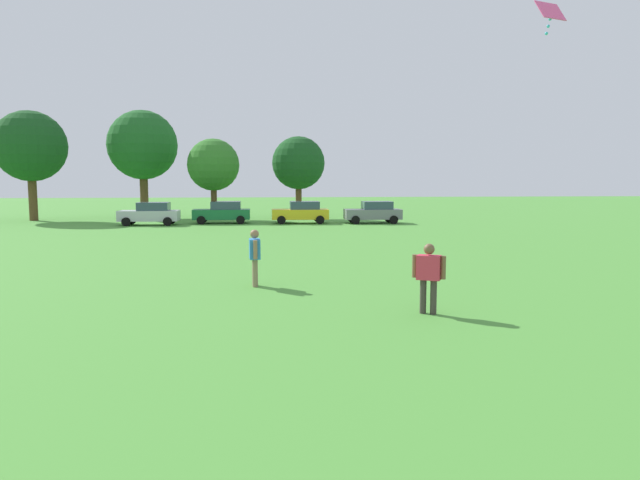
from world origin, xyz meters
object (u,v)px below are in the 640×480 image
parked_car_yellow_2 (301,212)px  parked_car_silver_0 (150,213)px  bystander_near_trees (255,253)px  tree_left (143,145)px  tree_right (213,165)px  tree_far_right (298,163)px  adult_bystander (429,272)px  parked_car_green_1 (223,212)px  kite (550,13)px  parked_car_gray_3 (374,212)px  tree_far_left (30,146)px

parked_car_yellow_2 → parked_car_silver_0: bearing=3.5°
parked_car_silver_0 → parked_car_yellow_2: size_ratio=1.00×
bystander_near_trees → tree_left: 35.44m
bystander_near_trees → tree_right: (-3.79, 30.76, 3.48)m
tree_far_right → parked_car_silver_0: bearing=-152.2°
tree_right → tree_far_right: 7.16m
parked_car_silver_0 → tree_far_right: size_ratio=0.61×
adult_bystander → parked_car_green_1: adult_bystander is taller
parked_car_silver_0 → parked_car_yellow_2: bearing=-176.5°
bystander_near_trees → tree_left: (-10.04, 33.58, 5.23)m
parked_car_silver_0 → tree_left: size_ratio=0.46×
adult_bystander → tree_right: (-8.16, 34.96, 3.49)m
adult_bystander → bystander_near_trees: (-4.37, 4.20, 0.01)m
kite → parked_car_yellow_2: (-6.04, 26.26, -7.65)m
parked_car_gray_3 → tree_right: (-12.55, 5.31, 3.69)m
tree_left → tree_far_right: tree_left is taller
parked_car_silver_0 → tree_far_right: bearing=-152.2°
kite → tree_right: kite is taller
parked_car_gray_3 → tree_left: tree_left is taller
parked_car_gray_3 → tree_far_left: tree_far_left is taller
tree_far_left → adult_bystander: bearing=-57.1°
parked_car_gray_3 → tree_far_left: 28.19m
parked_car_silver_0 → tree_right: size_ratio=0.64×
parked_car_silver_0 → tree_far_left: tree_far_left is taller
bystander_near_trees → tree_far_right: 31.65m
kite → bystander_near_trees: bearing=178.2°
parked_car_green_1 → parked_car_gray_3: 11.58m
adult_bystander → parked_car_green_1: 31.46m
parked_car_silver_0 → parked_car_gray_3: (16.74, 0.16, 0.00)m
kite → parked_car_silver_0: kite is taller
kite → tree_left: 39.04m
tree_far_right → tree_right: bearing=-176.0°
tree_right → tree_far_left: bearing=179.0°
bystander_near_trees → tree_far_right: (3.35, 31.26, 3.67)m
bystander_near_trees → adult_bystander: bearing=-137.4°
parked_car_green_1 → kite: bearing=114.2°
parked_car_gray_3 → parked_car_green_1: bearing=-4.9°
adult_bystander → tree_far_left: bearing=150.5°
parked_car_green_1 → parked_car_yellow_2: bearing=175.5°
bystander_near_trees → parked_car_green_1: (-2.78, 26.44, -0.21)m
adult_bystander → parked_car_gray_3: size_ratio=0.41×
adult_bystander → kite: kite is taller
bystander_near_trees → parked_car_green_1: bystander_near_trees is taller
parked_car_green_1 → tree_left: tree_left is taller
parked_car_green_1 → tree_far_left: size_ratio=0.48×
adult_bystander → parked_car_green_1: (-7.15, 30.63, -0.20)m
kite → parked_car_gray_3: bearing=91.1°
tree_far_left → tree_left: 8.75m
kite → adult_bystander: bearing=-141.3°
tree_far_left → tree_right: (14.60, -0.26, -1.46)m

